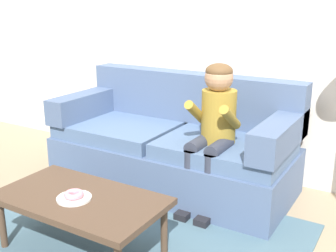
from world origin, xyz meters
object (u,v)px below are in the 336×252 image
object	(u,v)px
couch	(175,146)
toy_controller	(80,203)
person_child	(214,123)
coffee_table	(80,202)
donut	(74,194)

from	to	relation	value
couch	toy_controller	distance (m)	0.91
person_child	toy_controller	distance (m)	1.21
coffee_table	couch	bearing A→B (deg)	91.17
couch	coffee_table	size ratio (longest dim) A/B	1.92
couch	person_child	xyz separation A→B (m)	(0.45, -0.21, 0.33)
coffee_table	person_child	distance (m)	1.13
couch	person_child	world-z (taller)	person_child
donut	toy_controller	distance (m)	0.76
donut	couch	bearing A→B (deg)	90.89
person_child	toy_controller	xyz separation A→B (m)	(-0.87, -0.54, -0.65)
coffee_table	toy_controller	world-z (taller)	coffee_table
coffee_table	toy_controller	xyz separation A→B (m)	(-0.44, 0.45, -0.32)
person_child	donut	bearing A→B (deg)	-112.71
couch	donut	world-z (taller)	couch
couch	person_child	size ratio (longest dim) A/B	1.82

